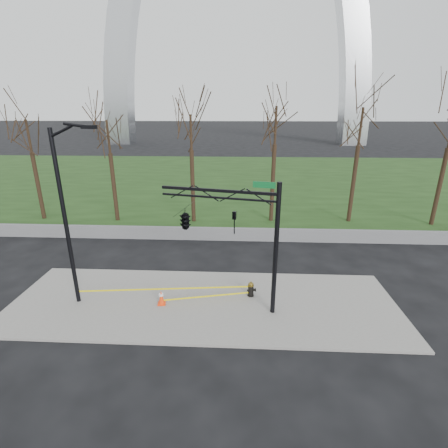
{
  "coord_description": "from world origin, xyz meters",
  "views": [
    {
      "loc": [
        1.63,
        -13.29,
        8.68
      ],
      "look_at": [
        0.87,
        2.0,
        3.3
      ],
      "focal_mm": 26.29,
      "sensor_mm": 36.0,
      "label": 1
    }
  ],
  "objects_px": {
    "fire_hydrant": "(251,289)",
    "traffic_cone": "(161,297)",
    "street_light": "(67,208)",
    "traffic_signal_mast": "(202,220)"
  },
  "relations": [
    {
      "from": "fire_hydrant",
      "to": "street_light",
      "type": "xyz_separation_m",
      "value": [
        -7.94,
        -0.93,
        4.24
      ]
    },
    {
      "from": "fire_hydrant",
      "to": "traffic_signal_mast",
      "type": "bearing_deg",
      "value": -167.83
    },
    {
      "from": "traffic_cone",
      "to": "street_light",
      "type": "distance_m",
      "value": 5.68
    },
    {
      "from": "street_light",
      "to": "traffic_signal_mast",
      "type": "height_order",
      "value": "street_light"
    },
    {
      "from": "traffic_cone",
      "to": "traffic_signal_mast",
      "type": "distance_m",
      "value": 4.19
    },
    {
      "from": "fire_hydrant",
      "to": "traffic_cone",
      "type": "xyz_separation_m",
      "value": [
        -4.17,
        -0.92,
        -0.01
      ]
    },
    {
      "from": "fire_hydrant",
      "to": "street_light",
      "type": "bearing_deg",
      "value": -175.96
    },
    {
      "from": "traffic_signal_mast",
      "to": "street_light",
      "type": "bearing_deg",
      "value": -164.27
    },
    {
      "from": "traffic_cone",
      "to": "fire_hydrant",
      "type": "bearing_deg",
      "value": 12.43
    },
    {
      "from": "fire_hydrant",
      "to": "traffic_signal_mast",
      "type": "distance_m",
      "value": 4.36
    }
  ]
}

